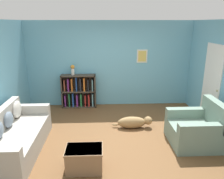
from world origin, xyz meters
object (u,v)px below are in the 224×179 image
Objects in this scene: bookshelf at (79,92)px; recliner_chair at (197,129)px; coffee_table at (84,158)px; dog at (134,122)px; vase at (73,69)px; couch at (15,137)px.

bookshelf is 1.01× the size of recliner_chair.
coffee_table is 0.65× the size of dog.
bookshelf is 3.38× the size of vase.
bookshelf is 1.03× the size of dog.
coffee_table is at bearing -82.92° from bookshelf.
bookshelf is at bearing 6.19° from vase.
dog is at bearing -42.42° from vase.
recliner_chair is (3.82, 0.16, 0.01)m from couch.
vase reaches higher than bookshelf.
dog is at bearing 20.18° from couch.
vase is at bearing 137.58° from dog.
recliner_chair is at bearing -38.21° from vase.
bookshelf reaches higher than couch.
recliner_chair reaches higher than coffee_table.
recliner_chair is at bearing -39.99° from bookshelf.
bookshelf is at bearing 140.01° from recliner_chair.
couch is 2.76m from vase.
coffee_table is at bearing -23.69° from couch.
dog is (2.56, 0.94, -0.17)m from couch.
vase is (-2.92, 2.30, 0.87)m from recliner_chair.
recliner_chair is 2.50m from coffee_table.
couch is 2.69m from bookshelf.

